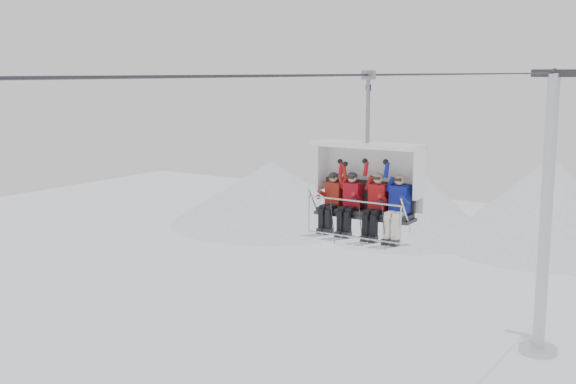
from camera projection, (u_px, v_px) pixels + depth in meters
The scene contains 7 objects.
lift_tower_right at pixel (545, 236), 33.78m from camera, with size 2.00×1.80×13.48m.
haul_cable at pixel (288, 76), 14.38m from camera, with size 0.06×0.06×50.00m, color #2E2F34.
chairlift_carrier at pixel (369, 179), 17.84m from camera, with size 2.72×1.17×3.98m.
skier_far_left at pixel (332, 199), 18.14m from camera, with size 0.40×1.69×1.61m.
skier_center_left at pixel (351, 201), 17.85m from camera, with size 0.42×1.69×1.67m.
skier_center_right at pixel (376, 203), 17.47m from camera, with size 0.44×1.69×1.74m.
skier_far_right at pixel (398, 205), 17.17m from camera, with size 0.45×1.69×1.76m.
Camera 1 is at (7.98, -12.19, 13.39)m, focal length 45.00 mm.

